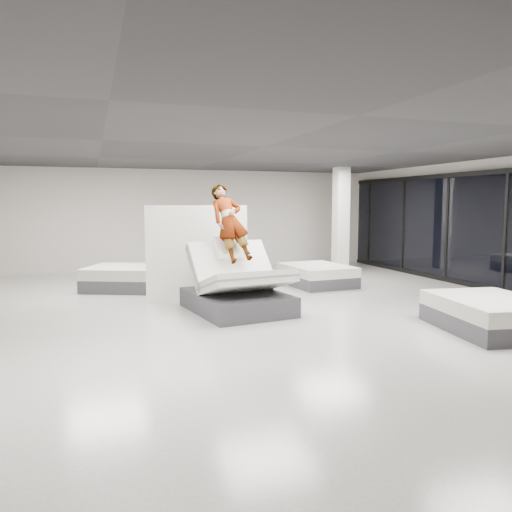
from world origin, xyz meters
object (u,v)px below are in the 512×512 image
object	(u,v)px
hero_bed	(237,290)
flat_bed_right_far	(317,275)
flat_bed_left_far	(132,278)
person	(230,240)
flat_bed_right_near	(491,315)
divider_panel	(198,253)
column	(341,220)
remote	(248,252)

from	to	relation	value
hero_bed	flat_bed_right_far	world-z (taller)	hero_bed
flat_bed_left_far	person	bearing A→B (deg)	-59.73
person	flat_bed_right_near	xyz separation A→B (m)	(3.64, -3.08, -1.10)
person	flat_bed_right_near	distance (m)	4.89
divider_panel	flat_bed_right_near	bearing A→B (deg)	-50.95
divider_panel	column	distance (m)	5.83
person	flat_bed_right_near	world-z (taller)	person
hero_bed	flat_bed_right_near	world-z (taller)	hero_bed
remote	column	size ratio (longest dim) A/B	0.04
flat_bed_left_far	hero_bed	bearing A→B (deg)	-61.67
divider_panel	flat_bed_right_far	size ratio (longest dim) A/B	1.13
remote	flat_bed_right_near	bearing A→B (deg)	-47.92
flat_bed_left_far	column	bearing A→B (deg)	10.18
hero_bed	flat_bed_right_near	distance (m)	4.52
person	flat_bed_right_far	size ratio (longest dim) A/B	0.86
person	remote	bearing A→B (deg)	-57.85
flat_bed_right_near	hero_bed	bearing A→B (deg)	142.65
hero_bed	person	size ratio (longest dim) A/B	1.38
flat_bed_right_near	flat_bed_left_far	size ratio (longest dim) A/B	0.87
remote	flat_bed_right_near	distance (m)	4.45
divider_panel	column	bearing A→B (deg)	25.45
remote	flat_bed_left_far	distance (m)	3.91
remote	flat_bed_left_far	xyz separation A→B (m)	(-1.99, 3.25, -0.88)
person	divider_panel	world-z (taller)	divider_panel
flat_bed_right_near	flat_bed_left_far	distance (m)	8.06
hero_bed	divider_panel	size ratio (longest dim) A/B	1.05
flat_bed_right_far	flat_bed_left_far	world-z (taller)	flat_bed_left_far
flat_bed_right_near	person	bearing A→B (deg)	139.80
person	divider_panel	distance (m)	1.29
hero_bed	divider_panel	bearing A→B (deg)	107.01
hero_bed	flat_bed_left_far	xyz separation A→B (m)	(-1.77, 3.28, -0.15)
flat_bed_right_far	flat_bed_right_near	size ratio (longest dim) A/B	0.91
divider_panel	person	bearing A→B (deg)	-75.26
hero_bed	flat_bed_right_far	size ratio (longest dim) A/B	1.19
remote	flat_bed_right_far	world-z (taller)	remote
flat_bed_right_far	flat_bed_right_near	world-z (taller)	flat_bed_right_near
flat_bed_right_far	column	xyz separation A→B (m)	(1.72, 1.98, 1.34)
flat_bed_right_near	remote	bearing A→B (deg)	140.66
flat_bed_right_far	flat_bed_right_near	xyz separation A→B (m)	(0.75, -5.17, 0.01)
person	flat_bed_left_far	xyz separation A→B (m)	(-1.72, 2.94, -1.09)
remote	flat_bed_right_far	distance (m)	3.67
flat_bed_right_near	column	xyz separation A→B (m)	(0.97, 7.15, 1.32)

